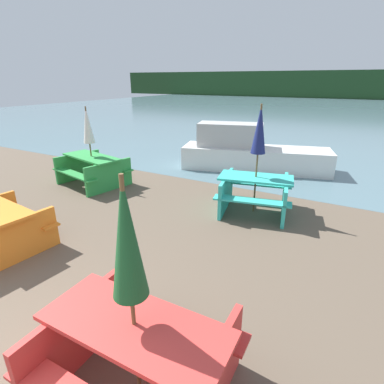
{
  "coord_description": "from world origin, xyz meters",
  "views": [
    {
      "loc": [
        2.83,
        -0.22,
        2.73
      ],
      "look_at": [
        0.43,
        4.13,
        0.85
      ],
      "focal_mm": 28.0,
      "sensor_mm": 36.0,
      "label": 1
    }
  ],
  "objects_px": {
    "umbrella_darkgreen": "(127,240)",
    "picnic_table_red": "(136,351)",
    "umbrella_white": "(88,126)",
    "picnic_table_green": "(93,168)",
    "umbrella_navy": "(260,130)",
    "boat": "(249,153)",
    "picnic_table_teal": "(255,191)"
  },
  "relations": [
    {
      "from": "boat",
      "to": "picnic_table_teal",
      "type": "bearing_deg",
      "value": -84.41
    },
    {
      "from": "picnic_table_green",
      "to": "umbrella_navy",
      "type": "relative_size",
      "value": 0.89
    },
    {
      "from": "picnic_table_green",
      "to": "boat",
      "type": "height_order",
      "value": "boat"
    },
    {
      "from": "umbrella_darkgreen",
      "to": "picnic_table_red",
      "type": "bearing_deg",
      "value": 0.0
    },
    {
      "from": "umbrella_darkgreen",
      "to": "umbrella_navy",
      "type": "xyz_separation_m",
      "value": [
        -0.34,
        4.43,
        0.19
      ]
    },
    {
      "from": "picnic_table_green",
      "to": "umbrella_white",
      "type": "bearing_deg",
      "value": 180.0
    },
    {
      "from": "umbrella_darkgreen",
      "to": "umbrella_white",
      "type": "xyz_separation_m",
      "value": [
        -4.77,
        4.07,
        0.02
      ]
    },
    {
      "from": "picnic_table_green",
      "to": "picnic_table_teal",
      "type": "relative_size",
      "value": 1.14
    },
    {
      "from": "picnic_table_green",
      "to": "umbrella_darkgreen",
      "type": "bearing_deg",
      "value": -40.46
    },
    {
      "from": "picnic_table_red",
      "to": "umbrella_white",
      "type": "relative_size",
      "value": 0.81
    },
    {
      "from": "picnic_table_red",
      "to": "picnic_table_green",
      "type": "bearing_deg",
      "value": 139.54
    },
    {
      "from": "picnic_table_green",
      "to": "picnic_table_teal",
      "type": "bearing_deg",
      "value": 4.64
    },
    {
      "from": "picnic_table_red",
      "to": "umbrella_darkgreen",
      "type": "height_order",
      "value": "umbrella_darkgreen"
    },
    {
      "from": "picnic_table_teal",
      "to": "picnic_table_red",
      "type": "bearing_deg",
      "value": -85.67
    },
    {
      "from": "picnic_table_red",
      "to": "boat",
      "type": "xyz_separation_m",
      "value": [
        -1.53,
        7.57,
        0.06
      ]
    },
    {
      "from": "picnic_table_red",
      "to": "picnic_table_green",
      "type": "xyz_separation_m",
      "value": [
        -4.77,
        4.07,
        0.01
      ]
    },
    {
      "from": "picnic_table_red",
      "to": "picnic_table_teal",
      "type": "relative_size",
      "value": 0.95
    },
    {
      "from": "picnic_table_teal",
      "to": "umbrella_white",
      "type": "xyz_separation_m",
      "value": [
        -4.44,
        -0.36,
        1.13
      ]
    },
    {
      "from": "umbrella_darkgreen",
      "to": "picnic_table_teal",
      "type": "bearing_deg",
      "value": 94.33
    },
    {
      "from": "umbrella_darkgreen",
      "to": "umbrella_white",
      "type": "bearing_deg",
      "value": 139.54
    },
    {
      "from": "picnic_table_red",
      "to": "umbrella_darkgreen",
      "type": "relative_size",
      "value": 0.8
    },
    {
      "from": "picnic_table_red",
      "to": "picnic_table_green",
      "type": "height_order",
      "value": "picnic_table_green"
    },
    {
      "from": "boat",
      "to": "umbrella_white",
      "type": "bearing_deg",
      "value": -148.11
    },
    {
      "from": "umbrella_navy",
      "to": "boat",
      "type": "relative_size",
      "value": 0.48
    },
    {
      "from": "picnic_table_green",
      "to": "umbrella_navy",
      "type": "distance_m",
      "value": 4.64
    },
    {
      "from": "umbrella_white",
      "to": "picnic_table_teal",
      "type": "bearing_deg",
      "value": 4.64
    },
    {
      "from": "picnic_table_teal",
      "to": "umbrella_darkgreen",
      "type": "xyz_separation_m",
      "value": [
        0.34,
        -4.43,
        1.11
      ]
    },
    {
      "from": "picnic_table_red",
      "to": "boat",
      "type": "height_order",
      "value": "boat"
    },
    {
      "from": "umbrella_navy",
      "to": "umbrella_darkgreen",
      "type": "bearing_deg",
      "value": -85.67
    },
    {
      "from": "picnic_table_teal",
      "to": "umbrella_navy",
      "type": "bearing_deg",
      "value": -90.0
    },
    {
      "from": "picnic_table_teal",
      "to": "umbrella_white",
      "type": "height_order",
      "value": "umbrella_white"
    },
    {
      "from": "umbrella_darkgreen",
      "to": "umbrella_white",
      "type": "distance_m",
      "value": 6.27
    }
  ]
}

